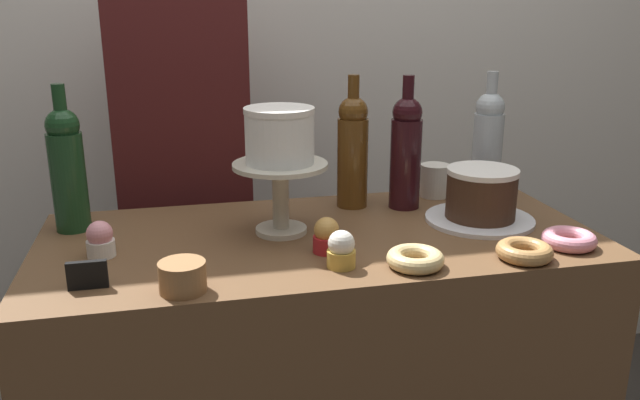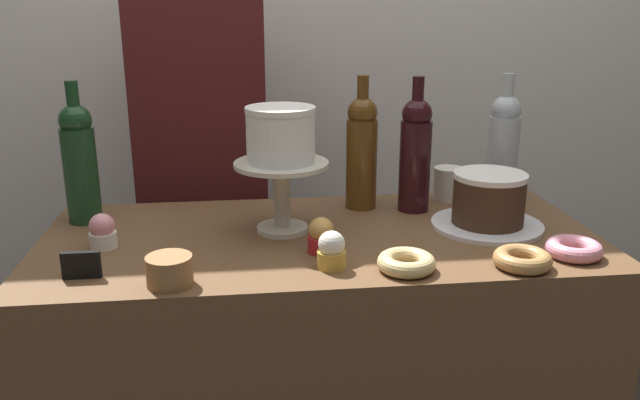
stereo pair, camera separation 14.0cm
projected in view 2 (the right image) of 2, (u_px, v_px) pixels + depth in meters
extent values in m
cube|color=silver|center=(289.00, 26.00, 2.11)|extent=(6.00, 0.05, 2.60)
cylinder|color=beige|center=(282.00, 228.00, 1.44)|extent=(0.11, 0.11, 0.01)
cylinder|color=beige|center=(282.00, 197.00, 1.42)|extent=(0.04, 0.04, 0.14)
cylinder|color=beige|center=(281.00, 164.00, 1.40)|extent=(0.21, 0.21, 0.01)
cylinder|color=white|center=(281.00, 137.00, 1.38)|extent=(0.15, 0.15, 0.11)
cylinder|color=white|center=(280.00, 110.00, 1.36)|extent=(0.15, 0.15, 0.01)
cylinder|color=white|center=(487.00, 225.00, 1.47)|extent=(0.25, 0.25, 0.01)
cylinder|color=#3D2619|center=(489.00, 201.00, 1.45)|extent=(0.16, 0.16, 0.10)
cylinder|color=white|center=(491.00, 176.00, 1.43)|extent=(0.16, 0.16, 0.01)
cylinder|color=#B2BCC1|center=(502.00, 161.00, 1.62)|extent=(0.08, 0.08, 0.22)
sphere|color=#B2BCC1|center=(506.00, 110.00, 1.58)|extent=(0.07, 0.07, 0.07)
cylinder|color=#B2BCC1|center=(508.00, 89.00, 1.56)|extent=(0.03, 0.03, 0.08)
cylinder|color=black|center=(415.00, 166.00, 1.56)|extent=(0.08, 0.08, 0.22)
sphere|color=black|center=(417.00, 114.00, 1.52)|extent=(0.07, 0.07, 0.07)
cylinder|color=black|center=(418.00, 92.00, 1.51)|extent=(0.03, 0.03, 0.08)
cylinder|color=#193D1E|center=(81.00, 175.00, 1.48)|extent=(0.08, 0.08, 0.22)
sphere|color=#193D1E|center=(75.00, 120.00, 1.44)|extent=(0.07, 0.07, 0.07)
cylinder|color=#193D1E|center=(73.00, 98.00, 1.43)|extent=(0.03, 0.03, 0.08)
cylinder|color=#5B3814|center=(361.00, 164.00, 1.58)|extent=(0.08, 0.08, 0.22)
sphere|color=#5B3814|center=(362.00, 112.00, 1.54)|extent=(0.07, 0.07, 0.07)
cylinder|color=#5B3814|center=(363.00, 91.00, 1.53)|extent=(0.03, 0.03, 0.08)
cylinder|color=gold|center=(333.00, 259.00, 1.24)|extent=(0.06, 0.06, 0.03)
sphere|color=white|center=(333.00, 244.00, 1.23)|extent=(0.05, 0.05, 0.05)
cylinder|color=white|center=(103.00, 240.00, 1.34)|extent=(0.06, 0.06, 0.03)
sphere|color=pink|center=(102.00, 226.00, 1.33)|extent=(0.05, 0.05, 0.05)
cylinder|color=red|center=(321.00, 244.00, 1.32)|extent=(0.06, 0.06, 0.03)
sphere|color=#CC9347|center=(321.00, 230.00, 1.31)|extent=(0.05, 0.05, 0.05)
torus|color=pink|center=(574.00, 249.00, 1.30)|extent=(0.11, 0.11, 0.03)
torus|color=#E0C17F|center=(406.00, 263.00, 1.23)|extent=(0.11, 0.11, 0.03)
torus|color=#B27F47|center=(522.00, 259.00, 1.24)|extent=(0.11, 0.11, 0.03)
cylinder|color=olive|center=(170.00, 282.00, 1.17)|extent=(0.08, 0.08, 0.01)
cylinder|color=olive|center=(170.00, 276.00, 1.17)|extent=(0.08, 0.08, 0.01)
cylinder|color=olive|center=(170.00, 271.00, 1.16)|extent=(0.08, 0.08, 0.01)
cylinder|color=olive|center=(169.00, 265.00, 1.16)|extent=(0.08, 0.08, 0.01)
cylinder|color=olive|center=(169.00, 259.00, 1.16)|extent=(0.08, 0.08, 0.01)
cube|color=black|center=(81.00, 265.00, 1.19)|extent=(0.07, 0.01, 0.05)
cylinder|color=silver|center=(448.00, 184.00, 1.66)|extent=(0.08, 0.08, 0.08)
cube|color=black|center=(212.00, 321.00, 2.01)|extent=(0.28, 0.18, 0.85)
cube|color=#4C1919|center=(200.00, 96.00, 1.80)|extent=(0.36, 0.22, 0.55)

